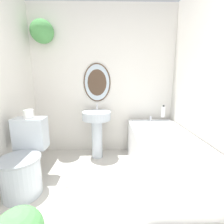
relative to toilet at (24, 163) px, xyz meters
name	(u,v)px	position (x,y,z in m)	size (l,w,h in m)	color
wall_back	(98,78)	(0.78, 1.05, 0.95)	(2.43, 0.34, 2.40)	silver
wall_right	(223,86)	(2.06, -0.14, 0.87)	(0.06, 2.47, 2.40)	silver
toilet	(24,163)	(0.00, 0.00, 0.00)	(0.44, 0.63, 0.80)	silver
pedestal_sink	(97,125)	(0.77, 0.77, 0.20)	(0.44, 0.44, 0.86)	silver
bathtub	(162,154)	(1.65, 0.24, -0.03)	(0.72, 1.48, 0.66)	silver
shampoo_bottle	(163,112)	(1.83, 0.82, 0.42)	(0.06, 0.06, 0.19)	white
bath_mat	(94,177)	(0.77, 0.21, -0.32)	(0.65, 0.42, 0.02)	silver
toilet_paper_roll	(29,114)	(0.00, 0.22, 0.52)	(0.11, 0.11, 0.10)	white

